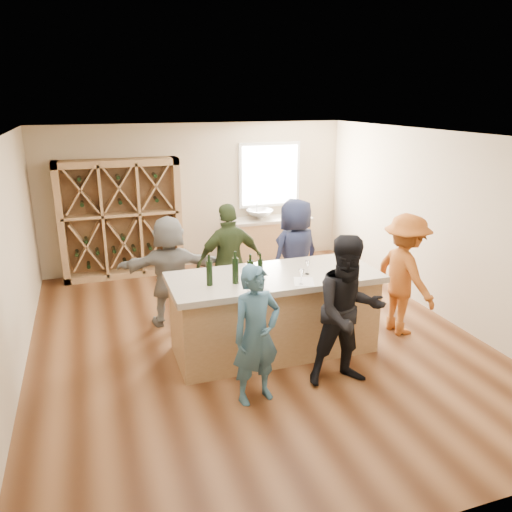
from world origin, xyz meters
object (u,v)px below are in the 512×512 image
object	(u,v)px
wine_bottle_c	(235,271)
person_near_left	(256,335)
sink	(260,214)
person_far_mid	(230,262)
wine_bottle_a	(209,273)
person_near_right	(349,312)
person_far_left	(170,271)
wine_rack	(121,219)
tasting_counter_base	(274,316)
wine_bottle_d	(250,273)
wine_bottle_e	(260,270)
person_server	(404,275)
person_far_right	(295,255)

from	to	relation	value
wine_bottle_c	person_near_left	size ratio (longest dim) A/B	0.21
sink	person_far_mid	distance (m)	2.72
sink	wine_bottle_a	xyz separation A→B (m)	(-1.94, -3.71, 0.22)
sink	person_far_mid	xyz separation A→B (m)	(-1.31, -2.38, -0.12)
person_near_right	person_far_left	size ratio (longest dim) A/B	1.09
wine_rack	person_far_left	world-z (taller)	wine_rack
tasting_counter_base	person_far_left	xyz separation A→B (m)	(-1.15, 1.29, 0.33)
wine_bottle_d	wine_bottle_e	distance (m)	0.22
person_server	person_far_left	world-z (taller)	person_server
person_far_right	wine_bottle_e	bearing A→B (deg)	34.95
person_near_left	person_far_right	bearing A→B (deg)	46.23
sink	person_far_right	distance (m)	2.44
tasting_counter_base	person_far_right	bearing A→B (deg)	55.95
person_near_right	person_server	size ratio (longest dim) A/B	1.04
wine_bottle_a	person_near_left	size ratio (longest dim) A/B	0.19
tasting_counter_base	wine_bottle_a	xyz separation A→B (m)	(-0.88, -0.10, 0.73)
wine_bottle_e	person_far_left	world-z (taller)	person_far_left
wine_bottle_c	wine_bottle_a	bearing A→B (deg)	173.71
wine_bottle_d	person_near_right	world-z (taller)	person_near_right
wine_bottle_e	sink	bearing A→B (deg)	70.90
sink	wine_bottle_a	bearing A→B (deg)	-117.53
sink	person_near_right	size ratio (longest dim) A/B	0.30
wine_bottle_c	person_near_right	distance (m)	1.44
sink	person_far_mid	bearing A→B (deg)	-118.77
wine_bottle_e	person_near_right	world-z (taller)	person_near_right
wine_bottle_a	person_far_right	xyz separation A→B (m)	(1.69, 1.30, -0.34)
wine_bottle_a	person_far_right	size ratio (longest dim) A/B	0.17
sink	wine_bottle_e	world-z (taller)	wine_bottle_e
person_far_mid	person_far_left	world-z (taller)	person_far_mid
wine_bottle_c	person_far_right	distance (m)	1.94
wine_bottle_d	person_near_left	xyz separation A→B (m)	(-0.18, -0.75, -0.44)
sink	tasting_counter_base	size ratio (longest dim) A/B	0.21
wine_bottle_e	person_near_left	world-z (taller)	person_near_left
tasting_counter_base	person_server	world-z (taller)	person_server
wine_rack	wine_bottle_a	world-z (taller)	wine_rack
sink	wine_bottle_d	world-z (taller)	wine_bottle_d
wine_rack	wine_bottle_e	world-z (taller)	wine_rack
person_near_right	person_far_right	xyz separation A→B (m)	(0.28, 2.20, -0.01)
person_far_left	person_near_right	bearing A→B (deg)	133.29
person_near_left	person_server	bearing A→B (deg)	9.28
tasting_counter_base	person_near_right	world-z (taller)	person_near_right
sink	person_far_right	world-z (taller)	person_far_right
wine_bottle_d	person_server	size ratio (longest dim) A/B	0.18
tasting_counter_base	person_near_left	distance (m)	1.21
wine_bottle_a	wine_bottle_e	size ratio (longest dim) A/B	1.15
tasting_counter_base	person_far_right	xyz separation A→B (m)	(0.81, 1.19, 0.40)
wine_rack	wine_bottle_d	bearing A→B (deg)	-72.66
person_far_mid	tasting_counter_base	bearing A→B (deg)	96.15
wine_bottle_a	person_near_left	world-z (taller)	person_near_left
sink	person_near_right	xyz separation A→B (m)	(-0.53, -4.62, -0.11)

